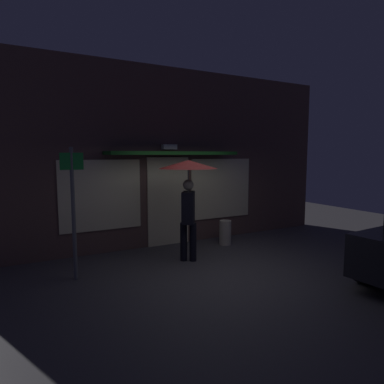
{
  "coord_description": "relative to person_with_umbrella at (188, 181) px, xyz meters",
  "views": [
    {
      "loc": [
        -3.44,
        -5.41,
        2.26
      ],
      "look_at": [
        -0.09,
        0.77,
        1.48
      ],
      "focal_mm": 31.39,
      "sensor_mm": 36.0,
      "label": 1
    }
  ],
  "objects": [
    {
      "name": "street_sign_post",
      "position": [
        -2.31,
        0.03,
        -0.36
      ],
      "size": [
        0.4,
        0.07,
        2.4
      ],
      "color": "#595B60",
      "rests_on": "ground"
    },
    {
      "name": "sidewalk_bollard",
      "position": [
        1.43,
        0.71,
        -1.41
      ],
      "size": [
        0.3,
        0.3,
        0.62
      ],
      "primitive_type": "cylinder",
      "color": "#B2A899",
      "rests_on": "ground"
    },
    {
      "name": "ground_plane",
      "position": [
        0.18,
        -0.77,
        -1.72
      ],
      "size": [
        18.0,
        18.0,
        0.0
      ],
      "primitive_type": "plane",
      "color": "#423F44"
    },
    {
      "name": "building_facade",
      "position": [
        0.18,
        1.57,
        0.45
      ],
      "size": [
        9.65,
        1.0,
        4.38
      ],
      "color": "brown",
      "rests_on": "ground"
    },
    {
      "name": "person_with_umbrella",
      "position": [
        0.0,
        0.0,
        0.0
      ],
      "size": [
        1.23,
        1.23,
        2.15
      ],
      "rotation": [
        0.0,
        0.0,
        0.98
      ],
      "color": "black",
      "rests_on": "ground"
    }
  ]
}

